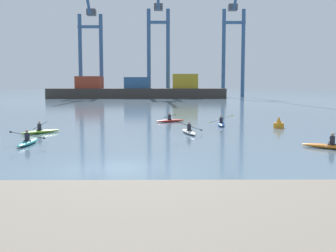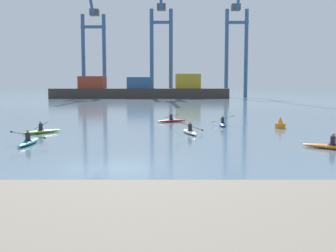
% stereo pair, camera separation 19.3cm
% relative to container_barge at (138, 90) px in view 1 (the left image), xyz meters
% --- Properties ---
extents(ground_plane, '(800.00, 800.00, 0.00)m').
position_rel_container_barge_xyz_m(ground_plane, '(5.60, -103.78, -2.37)').
color(ground_plane, slate).
extents(container_barge, '(52.16, 11.75, 7.19)m').
position_rel_container_barge_xyz_m(container_barge, '(0.00, 0.00, 0.00)').
color(container_barge, '#38332D').
rests_on(container_barge, ground).
extents(gantry_crane_west, '(7.94, 14.46, 36.75)m').
position_rel_container_barge_xyz_m(gantry_crane_west, '(-15.79, 9.20, 15.35)').
color(gantry_crane_west, '#335684').
rests_on(gantry_crane_west, ground).
extents(gantry_crane_west_mid, '(7.32, 17.97, 36.82)m').
position_rel_container_barge_xyz_m(gantry_crane_west_mid, '(6.02, 7.66, 16.20)').
color(gantry_crane_west_mid, '#335684').
rests_on(gantry_crane_west_mid, ground).
extents(gantry_crane_east_mid, '(7.54, 18.41, 42.00)m').
position_rel_container_barge_xyz_m(gantry_crane_east_mid, '(30.35, 9.71, 17.03)').
color(gantry_crane_east_mid, '#335684').
rests_on(gantry_crane_east_mid, ground).
extents(channel_buoy, '(0.90, 0.90, 1.00)m').
position_rel_container_barge_xyz_m(channel_buoy, '(17.94, -86.82, -2.01)').
color(channel_buoy, orange).
rests_on(channel_buoy, ground).
extents(kayak_white, '(2.15, 3.45, 1.05)m').
position_rel_container_barge_xyz_m(kayak_white, '(9.84, -90.88, -2.20)').
color(kayak_white, silver).
rests_on(kayak_white, ground).
extents(kayak_blue, '(2.20, 3.44, 1.01)m').
position_rel_container_barge_xyz_m(kayak_blue, '(13.21, -84.58, -2.20)').
color(kayak_blue, '#2856B2').
rests_on(kayak_blue, ground).
extents(kayak_orange, '(3.03, 2.59, 1.03)m').
position_rel_container_barge_xyz_m(kayak_orange, '(17.68, -98.42, -2.20)').
color(kayak_orange, orange).
rests_on(kayak_orange, ground).
extents(kayak_red, '(3.23, 2.25, 0.95)m').
position_rel_container_barge_xyz_m(kayak_red, '(8.54, -80.78, -2.20)').
color(kayak_red, red).
rests_on(kayak_red, ground).
extents(kayak_teal, '(2.26, 3.40, 0.95)m').
position_rel_container_barge_xyz_m(kayak_teal, '(-0.61, -96.61, -2.20)').
color(kayak_teal, teal).
rests_on(kayak_teal, ground).
extents(kayak_lime, '(2.68, 2.96, 1.05)m').
position_rel_container_barge_xyz_m(kayak_lime, '(-1.66, -90.58, -2.20)').
color(kayak_lime, '#7ABC2D').
rests_on(kayak_lime, ground).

